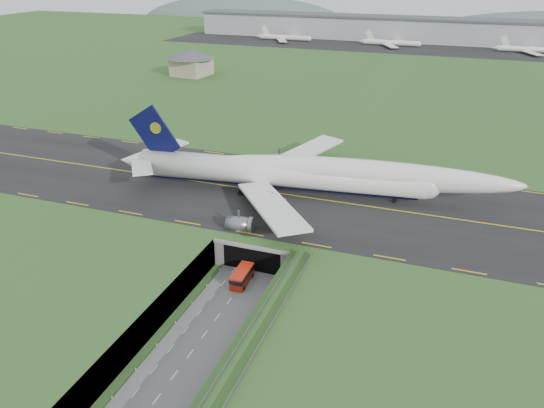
% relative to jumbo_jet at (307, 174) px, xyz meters
% --- Properties ---
extents(ground, '(900.00, 900.00, 0.00)m').
position_rel_jumbo_jet_xyz_m(ground, '(-3.21, -34.39, -11.42)').
color(ground, '#345E25').
rests_on(ground, ground).
extents(airfield_deck, '(800.00, 800.00, 6.00)m').
position_rel_jumbo_jet_xyz_m(airfield_deck, '(-3.21, -34.39, -8.42)').
color(airfield_deck, gray).
rests_on(airfield_deck, ground).
extents(trench_road, '(12.00, 75.00, 0.20)m').
position_rel_jumbo_jet_xyz_m(trench_road, '(-3.21, -41.89, -11.32)').
color(trench_road, slate).
rests_on(trench_road, ground).
extents(taxiway, '(800.00, 44.00, 0.18)m').
position_rel_jumbo_jet_xyz_m(taxiway, '(-3.21, -1.39, -5.33)').
color(taxiway, black).
rests_on(taxiway, airfield_deck).
extents(tunnel_portal, '(17.00, 22.30, 6.00)m').
position_rel_jumbo_jet_xyz_m(tunnel_portal, '(-3.21, -17.67, -8.08)').
color(tunnel_portal, gray).
rests_on(tunnel_portal, ground).
extents(guideway, '(3.00, 53.00, 7.05)m').
position_rel_jumbo_jet_xyz_m(guideway, '(7.79, -53.50, -6.09)').
color(guideway, '#A8A8A3').
rests_on(guideway, ground).
extents(jumbo_jet, '(94.38, 60.38, 20.13)m').
position_rel_jumbo_jet_xyz_m(jumbo_jet, '(0.00, 0.00, 0.00)').
color(jumbo_jet, white).
rests_on(jumbo_jet, ground).
extents(shuttle_tram, '(2.90, 7.02, 2.84)m').
position_rel_jumbo_jet_xyz_m(shuttle_tram, '(-3.36, -30.98, -9.85)').
color(shuttle_tram, red).
rests_on(shuttle_tram, ground).
extents(service_building, '(24.68, 24.68, 12.13)m').
position_rel_jumbo_jet_xyz_m(service_building, '(-90.79, 115.87, 1.77)').
color(service_building, tan).
rests_on(service_building, ground).
extents(cargo_terminal, '(320.00, 67.00, 15.60)m').
position_rel_jumbo_jet_xyz_m(cargo_terminal, '(-3.30, 265.03, 2.54)').
color(cargo_terminal, '#B2B2B2').
rests_on(cargo_terminal, ground).
extents(distant_hills, '(700.00, 91.00, 60.00)m').
position_rel_jumbo_jet_xyz_m(distant_hills, '(61.17, 395.61, -15.42)').
color(distant_hills, slate).
rests_on(distant_hills, ground).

